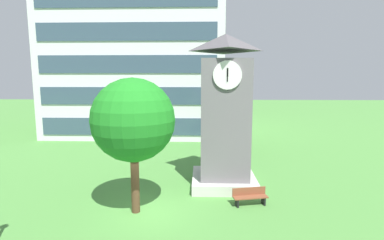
{
  "coord_description": "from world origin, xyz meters",
  "views": [
    {
      "loc": [
        2.54,
        -13.05,
        6.43
      ],
      "look_at": [
        1.97,
        4.9,
        3.9
      ],
      "focal_mm": 26.68,
      "sensor_mm": 36.0,
      "label": 1
    }
  ],
  "objects_px": {
    "tree_near_tower": "(133,120)",
    "tree_by_building": "(233,109)",
    "clock_tower": "(224,121)",
    "park_bench": "(250,196)"
  },
  "relations": [
    {
      "from": "clock_tower",
      "to": "tree_by_building",
      "type": "relative_size",
      "value": 1.74
    },
    {
      "from": "clock_tower",
      "to": "tree_near_tower",
      "type": "distance_m",
      "value": 5.97
    },
    {
      "from": "park_bench",
      "to": "tree_near_tower",
      "type": "distance_m",
      "value": 7.1
    },
    {
      "from": "tree_near_tower",
      "to": "tree_by_building",
      "type": "relative_size",
      "value": 1.26
    },
    {
      "from": "clock_tower",
      "to": "tree_by_building",
      "type": "height_order",
      "value": "clock_tower"
    },
    {
      "from": "park_bench",
      "to": "tree_by_building",
      "type": "relative_size",
      "value": 0.36
    },
    {
      "from": "clock_tower",
      "to": "tree_near_tower",
      "type": "relative_size",
      "value": 1.38
    },
    {
      "from": "tree_near_tower",
      "to": "clock_tower",
      "type": "bearing_deg",
      "value": 39.61
    },
    {
      "from": "clock_tower",
      "to": "park_bench",
      "type": "bearing_deg",
      "value": -67.96
    },
    {
      "from": "clock_tower",
      "to": "park_bench",
      "type": "height_order",
      "value": "clock_tower"
    }
  ]
}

